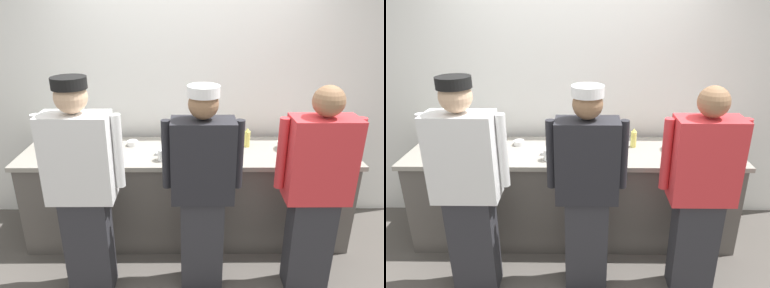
% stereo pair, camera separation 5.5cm
% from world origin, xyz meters
% --- Properties ---
extents(ground_plane, '(9.00, 9.00, 0.00)m').
position_xyz_m(ground_plane, '(0.00, 0.00, 0.00)').
color(ground_plane, '#514C47').
extents(wall_back, '(4.69, 0.10, 2.68)m').
position_xyz_m(wall_back, '(0.00, 0.87, 1.34)').
color(wall_back, white).
rests_on(wall_back, ground).
extents(prep_counter, '(2.99, 0.72, 0.89)m').
position_xyz_m(prep_counter, '(0.00, 0.38, 0.45)').
color(prep_counter, '#56514C').
rests_on(prep_counter, ground).
extents(chef_near_left, '(0.61, 0.24, 1.71)m').
position_xyz_m(chef_near_left, '(-0.76, -0.33, 0.91)').
color(chef_near_left, '#2D2D33').
rests_on(chef_near_left, ground).
extents(chef_center, '(0.60, 0.24, 1.64)m').
position_xyz_m(chef_center, '(0.11, -0.27, 0.87)').
color(chef_center, '#2D2D33').
rests_on(chef_center, ground).
extents(chef_far_right, '(0.60, 0.24, 1.65)m').
position_xyz_m(chef_far_right, '(0.95, -0.31, 0.87)').
color(chef_far_right, '#2D2D33').
rests_on(chef_far_right, ground).
extents(plate_stack_front, '(0.25, 0.25, 0.07)m').
position_xyz_m(plate_stack_front, '(0.95, 0.40, 0.93)').
color(plate_stack_front, white).
rests_on(plate_stack_front, prep_counter).
extents(mixing_bowl_steel, '(0.39, 0.39, 0.11)m').
position_xyz_m(mixing_bowl_steel, '(-1.01, 0.36, 0.95)').
color(mixing_bowl_steel, '#B7BABF').
rests_on(mixing_bowl_steel, prep_counter).
extents(sheet_tray, '(0.47, 0.42, 0.02)m').
position_xyz_m(sheet_tray, '(-0.06, 0.40, 0.90)').
color(sheet_tray, '#B7BABF').
rests_on(sheet_tray, prep_counter).
extents(squeeze_bottle_primary, '(0.06, 0.06, 0.20)m').
position_xyz_m(squeeze_bottle_primary, '(-1.27, 0.41, 0.99)').
color(squeeze_bottle_primary, '#56A333').
rests_on(squeeze_bottle_primary, prep_counter).
extents(squeeze_bottle_secondary, '(0.05, 0.05, 0.18)m').
position_xyz_m(squeeze_bottle_secondary, '(0.56, 0.48, 0.98)').
color(squeeze_bottle_secondary, '#E5E066').
rests_on(squeeze_bottle_secondary, prep_counter).
extents(ramekin_yellow_sauce, '(0.08, 0.08, 0.05)m').
position_xyz_m(ramekin_yellow_sauce, '(-0.65, 0.22, 0.92)').
color(ramekin_yellow_sauce, white).
rests_on(ramekin_yellow_sauce, prep_counter).
extents(ramekin_green_sauce, '(0.09, 0.09, 0.05)m').
position_xyz_m(ramekin_green_sauce, '(0.26, 0.24, 0.92)').
color(ramekin_green_sauce, white).
rests_on(ramekin_green_sauce, prep_counter).
extents(ramekin_red_sauce, '(0.09, 0.09, 0.04)m').
position_xyz_m(ramekin_red_sauce, '(-0.72, 0.54, 0.91)').
color(ramekin_red_sauce, white).
rests_on(ramekin_red_sauce, prep_counter).
extents(ramekin_orange_sauce, '(0.10, 0.10, 0.05)m').
position_xyz_m(ramekin_orange_sauce, '(-0.52, 0.51, 0.92)').
color(ramekin_orange_sauce, white).
rests_on(ramekin_orange_sauce, prep_counter).
extents(deli_cup, '(0.09, 0.09, 0.10)m').
position_xyz_m(deli_cup, '(-0.21, 0.17, 0.94)').
color(deli_cup, white).
rests_on(deli_cup, prep_counter).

